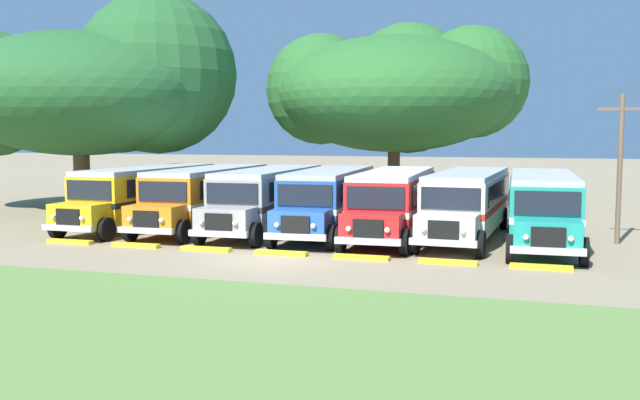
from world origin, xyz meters
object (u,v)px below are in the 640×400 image
parked_bus_slot_2 (268,196)px  parked_bus_slot_3 (329,197)px  utility_pole (620,164)px  parked_bus_slot_1 (207,194)px  secondary_tree (95,88)px  parked_bus_slot_5 (468,201)px  broad_shade_tree (399,91)px  parked_bus_slot_6 (542,205)px  parked_bus_slot_0 (145,193)px  parked_bus_slot_4 (394,200)px

parked_bus_slot_2 → parked_bus_slot_3: (2.89, 0.12, 0.00)m
parked_bus_slot_2 → utility_pole: size_ratio=1.81×
parked_bus_slot_1 → utility_pole: size_ratio=1.80×
parked_bus_slot_2 → secondary_tree: (-13.27, 5.99, 5.51)m
parked_bus_slot_5 → broad_shade_tree: broad_shade_tree is taller
parked_bus_slot_1 → broad_shade_tree: (6.36, 14.31, 5.52)m
broad_shade_tree → parked_bus_slot_1: bearing=-114.0°
broad_shade_tree → utility_pole: size_ratio=2.79×
parked_bus_slot_6 → utility_pole: utility_pole is taller
parked_bus_slot_1 → secondary_tree: size_ratio=0.63×
secondary_tree → parked_bus_slot_0: bearing=-41.9°
parked_bus_slot_0 → parked_bus_slot_5: 15.25m
parked_bus_slot_5 → secondary_tree: size_ratio=0.63×
parked_bus_slot_0 → parked_bus_slot_6: bearing=91.0°
parked_bus_slot_0 → parked_bus_slot_6: same height
parked_bus_slot_1 → broad_shade_tree: 16.60m
utility_pole → broad_shade_tree: bearing=130.0°
broad_shade_tree → utility_pole: (11.71, -13.93, -3.85)m
parked_bus_slot_2 → parked_bus_slot_6: 12.06m
parked_bus_slot_2 → parked_bus_slot_5: bearing=90.1°
parked_bus_slot_5 → parked_bus_slot_4: bearing=-78.7°
parked_bus_slot_3 → secondary_tree: size_ratio=0.63×
parked_bus_slot_1 → parked_bus_slot_5: bearing=90.1°
parked_bus_slot_5 → utility_pole: utility_pole is taller
parked_bus_slot_0 → utility_pole: 21.29m
parked_bus_slot_4 → broad_shade_tree: size_ratio=0.65×
secondary_tree → utility_pole: bearing=-11.3°
parked_bus_slot_6 → parked_bus_slot_0: bearing=-92.1°
parked_bus_slot_0 → secondary_tree: secondary_tree is taller
parked_bus_slot_6 → parked_bus_slot_2: bearing=-93.7°
parked_bus_slot_3 → utility_pole: utility_pole is taller
parked_bus_slot_0 → parked_bus_slot_2: 6.25m
parked_bus_slot_4 → broad_shade_tree: (-2.63, 14.42, 5.52)m
parked_bus_slot_5 → broad_shade_tree: 16.06m
parked_bus_slot_0 → parked_bus_slot_5: bearing=93.6°
parked_bus_slot_1 → broad_shade_tree: size_ratio=0.65×
parked_bus_slot_1 → parked_bus_slot_5: size_ratio=1.00×
parked_bus_slot_2 → parked_bus_slot_0: bearing=-89.2°
parked_bus_slot_6 → secondary_tree: secondary_tree is taller
parked_bus_slot_3 → parked_bus_slot_6: size_ratio=1.00×
parked_bus_slot_2 → parked_bus_slot_6: bearing=86.2°
parked_bus_slot_2 → parked_bus_slot_4: 5.89m
parked_bus_slot_0 → secondary_tree: 10.93m
parked_bus_slot_1 → parked_bus_slot_6: (15.15, -0.36, 0.00)m
parked_bus_slot_3 → parked_bus_slot_4: bearing=81.4°
parked_bus_slot_2 → secondary_tree: size_ratio=0.63×
secondary_tree → parked_bus_slot_5: bearing=-14.2°
parked_bus_slot_4 → parked_bus_slot_5: (3.11, 0.47, 0.00)m
parked_bus_slot_3 → parked_bus_slot_4: (2.99, -0.24, 0.00)m
parked_bus_slot_4 → parked_bus_slot_5: bearing=96.3°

